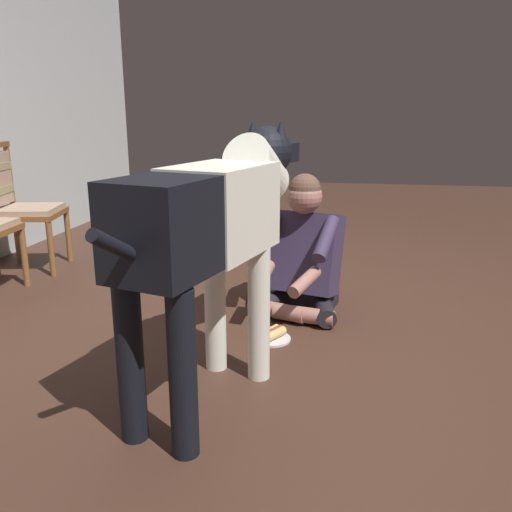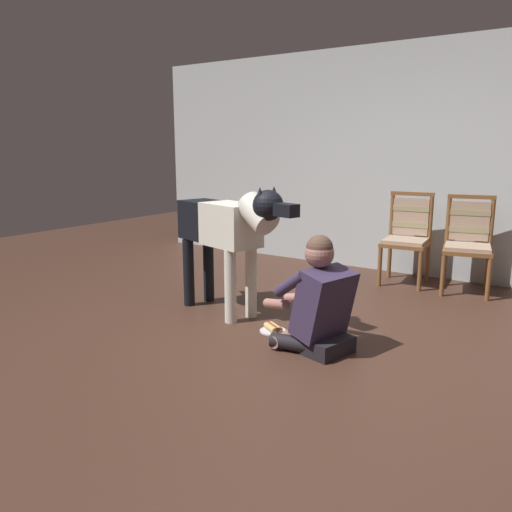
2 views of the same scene
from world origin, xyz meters
The scene contains 5 objects.
ground_plane centered at (0.00, 0.00, 0.00)m, with size 12.74×12.74×0.00m, color #41281E.
dining_chair_right_of_pair centered at (0.65, 2.38, 0.54)m, with size 0.55×0.55×0.98m.
person_sitting_on_floor centered at (0.12, 0.13, 0.35)m, with size 0.73×0.58×0.85m.
large_dog centered at (-0.92, 0.41, 0.77)m, with size 1.51×0.56×1.16m.
hot_dog_on_plate centered at (-0.35, 0.25, 0.03)m, with size 0.21×0.21×0.06m.
Camera 1 is at (-2.96, -0.12, 1.20)m, focal length 36.81 mm.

